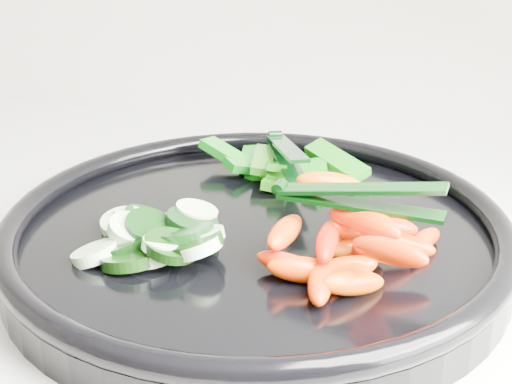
# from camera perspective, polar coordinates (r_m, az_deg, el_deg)

# --- Properties ---
(veggie_tray) EXTENTS (0.50, 0.50, 0.04)m
(veggie_tray) POSITION_cam_1_polar(r_m,az_deg,el_deg) (0.53, 0.00, -3.43)
(veggie_tray) COLOR black
(veggie_tray) RESTS_ON counter
(cucumber_pile) EXTENTS (0.11, 0.10, 0.04)m
(cucumber_pile) POSITION_cam_1_polar(r_m,az_deg,el_deg) (0.51, -8.40, -3.40)
(cucumber_pile) COLOR black
(cucumber_pile) RESTS_ON veggie_tray
(carrot_pile) EXTENTS (0.12, 0.13, 0.05)m
(carrot_pile) POSITION_cam_1_polar(r_m,az_deg,el_deg) (0.47, 7.35, -3.94)
(carrot_pile) COLOR #DB5900
(carrot_pile) RESTS_ON veggie_tray
(pepper_pile) EXTENTS (0.16, 0.09, 0.04)m
(pepper_pile) POSITION_cam_1_polar(r_m,az_deg,el_deg) (0.62, 2.05, 1.89)
(pepper_pile) COLOR #26740B
(pepper_pile) RESTS_ON veggie_tray
(tong_carrot) EXTENTS (0.11, 0.03, 0.02)m
(tong_carrot) POSITION_cam_1_polar(r_m,az_deg,el_deg) (0.47, 7.85, -0.34)
(tong_carrot) COLOR black
(tong_carrot) RESTS_ON carrot_pile
(tong_pepper) EXTENTS (0.06, 0.11, 0.02)m
(tong_pepper) POSITION_cam_1_polar(r_m,az_deg,el_deg) (0.61, 2.41, 3.13)
(tong_pepper) COLOR black
(tong_pepper) RESTS_ON pepper_pile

